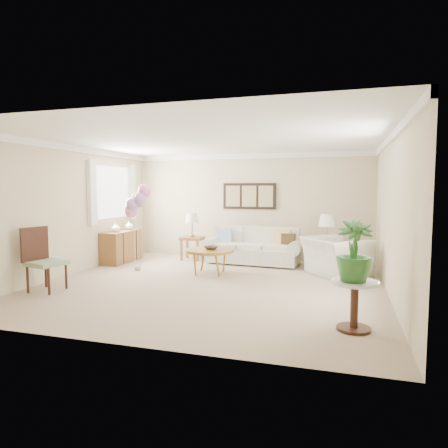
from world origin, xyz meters
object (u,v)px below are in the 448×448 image
Objects in this scene: sofa at (254,249)px; accent_chair at (43,258)px; balloon_cluster at (137,202)px; armchair at (336,257)px; coffee_table at (210,251)px.

sofa is 2.15× the size of accent_chair.
balloon_cluster is at bearing 69.67° from accent_chair.
accent_chair is (-2.89, -3.49, 0.23)m from sofa.
sofa is 4.54m from accent_chair.
armchair is (1.85, -0.80, 0.05)m from sofa.
accent_chair is 2.27m from balloon_cluster.
coffee_table is 2.53m from armchair.
accent_chair is (-4.74, -2.69, 0.19)m from armchair.
coffee_table is 0.54× the size of balloon_cluster.
armchair is (2.46, 0.59, -0.09)m from coffee_table.
sofa reaches higher than coffee_table.
armchair is 1.07× the size of accent_chair.
armchair reaches higher than coffee_table.
sofa is at bearing 35.33° from balloon_cluster.
coffee_table is at bearing 42.76° from accent_chair.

